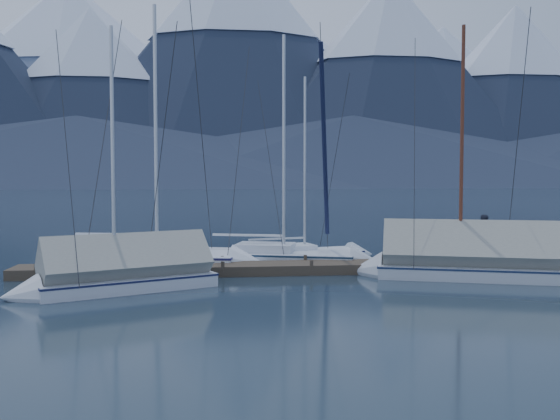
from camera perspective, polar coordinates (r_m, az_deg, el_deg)
The scene contains 10 objects.
ground at distance 18.83m, azimuth 0.67°, elevation -7.02°, with size 1000.00×1000.00×0.00m, color black.
mountain_range at distance 392.83m, azimuth -5.37°, elevation 11.09°, with size 877.00×584.00×150.50m.
dock at distance 20.77m, azimuth 0.00°, elevation -5.77°, with size 18.00×1.50×0.54m.
mooring_posts at distance 20.69m, azimuth -1.38°, elevation -5.13°, with size 15.12×1.52×0.35m.
sailboat_open_left at distance 22.52m, azimuth -10.37°, elevation -4.94°, with size 8.32×3.96×10.62m.
sailboat_open_mid at distance 22.86m, azimuth 1.63°, elevation -4.81°, with size 7.55×4.02×9.62m.
sailboat_open_right at distance 24.18m, azimuth 3.31°, elevation -4.45°, with size 6.35×3.23×8.08m.
sailboat_covered_near at distance 20.67m, azimuth 16.52°, elevation -4.96°, with size 7.41×4.24×9.23m.
sailboat_covered_far at distance 18.06m, azimuth -16.00°, elevation -6.24°, with size 6.21×4.12×8.43m.
person at distance 22.77m, azimuth 19.11°, elevation -2.48°, with size 0.60×0.40×1.65m, color black.
Camera 1 is at (-2.24, -18.40, 3.28)m, focal length 38.00 mm.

